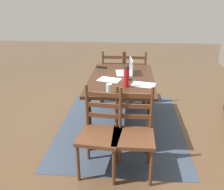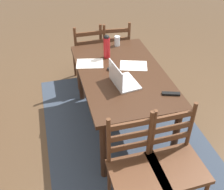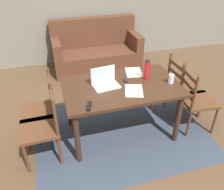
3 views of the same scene
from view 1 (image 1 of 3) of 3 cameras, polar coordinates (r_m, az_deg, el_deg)
name	(u,v)px [view 1 (image 1 of 3)]	position (r m, az deg, el deg)	size (l,w,h in m)	color
ground_plane	(121,126)	(3.89, 1.96, -6.92)	(14.00, 14.00, 0.00)	brown
area_rug	(121,126)	(3.89, 1.96, -6.88)	(2.36, 1.80, 0.01)	#333D4C
dining_table	(121,85)	(3.62, 2.10, 2.34)	(1.47, 0.89, 0.77)	#382114
chair_left_near	(114,76)	(4.66, 0.47, 4.26)	(0.45, 0.45, 0.95)	#56331E
chair_left_far	(134,77)	(4.65, 4.86, 4.14)	(0.44, 0.44, 0.95)	#56331E
chair_right_near	(101,133)	(2.78, -2.58, -8.55)	(0.49, 0.49, 0.95)	#56331E
chair_right_far	(133,135)	(2.77, 4.78, -8.83)	(0.44, 0.44, 0.95)	#56331E
laptop	(127,70)	(3.76, 3.39, 5.62)	(0.35, 0.26, 0.23)	silver
water_bottle	(126,76)	(3.19, 3.25, 4.28)	(0.07, 0.07, 0.28)	red
drinking_glass	(109,89)	(2.98, -0.66, 1.36)	(0.07, 0.07, 0.12)	silver
computer_mouse	(128,79)	(3.49, 3.64, 3.65)	(0.06, 0.10, 0.03)	black
tv_remote	(102,67)	(4.07, -2.34, 6.23)	(0.04, 0.17, 0.02)	black
paper_stack_left	(109,80)	(3.49, -0.60, 3.45)	(0.21, 0.30, 0.00)	white
paper_stack_right	(143,85)	(3.33, 7.02, 2.31)	(0.21, 0.30, 0.00)	white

